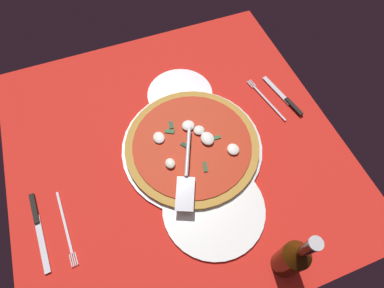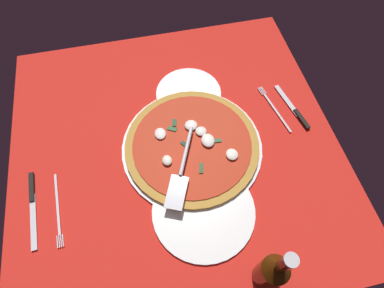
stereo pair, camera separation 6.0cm
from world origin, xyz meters
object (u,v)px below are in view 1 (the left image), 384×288
pizza (192,144)px  place_setting_near (52,226)px  dinner_plate_right (214,208)px  beer_bottle (293,258)px  dinner_plate_left (180,94)px  place_setting_far (276,100)px  pizza_server (187,170)px

pizza → place_setting_near: pizza is taller
dinner_plate_right → place_setting_near: size_ratio=1.22×
dinner_plate_right → beer_bottle: size_ratio=1.16×
dinner_plate_right → pizza: bearing=176.1°
dinner_plate_left → place_setting_near: place_setting_near is taller
dinner_plate_right → pizza: (-18.66, 1.26, 1.16)cm
place_setting_far → pizza_server: bearing=100.7°
pizza → beer_bottle: (36.56, 8.68, 6.58)cm
dinner_plate_left → place_setting_near: size_ratio=0.94×
place_setting_near → place_setting_far: bearing=98.5°
beer_bottle → pizza_server: bearing=-155.6°
place_setting_near → pizza_server: bearing=88.3°
pizza → place_setting_near: bearing=-77.7°
place_setting_far → place_setting_near: bearing=90.9°
dinner_plate_left → place_setting_near: bearing=-57.6°
pizza → pizza_server: (7.67, -4.43, 2.23)cm
place_setting_near → dinner_plate_left: bearing=119.0°
pizza_server → place_setting_near: pizza_server is taller
pizza → place_setting_far: (-6.07, 29.98, -1.30)cm
pizza_server → beer_bottle: 32.02cm
place_setting_near → dinner_plate_right: bearing=72.3°
pizza_server → place_setting_near: 35.94cm
pizza → place_setting_far: pizza is taller
place_setting_far → beer_bottle: beer_bottle is taller
beer_bottle → place_setting_near: bearing=-119.7°
pizza → place_setting_far: bearing=101.4°
dinner_plate_left → pizza: bearing=-9.4°
pizza_server → beer_bottle: (28.88, 13.11, 4.35)cm
pizza → pizza_server: bearing=-30.0°
dinner_plate_right → beer_bottle: (17.90, 9.94, 7.74)cm
dinner_plate_left → pizza: (18.74, -3.09, 1.16)cm
place_setting_near → beer_bottle: (27.83, 48.86, 7.88)cm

